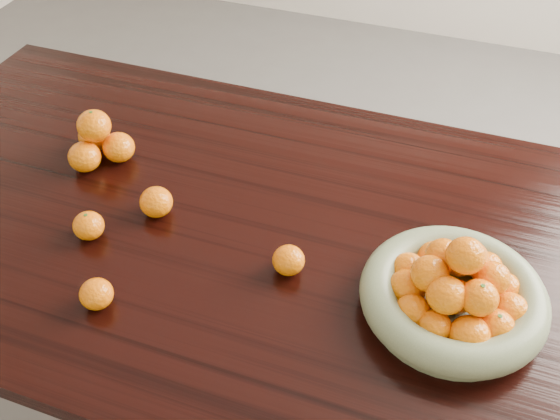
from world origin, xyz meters
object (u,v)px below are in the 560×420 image
(dining_table, at_px, (282,261))
(orange_pyramid, at_px, (98,141))
(fruit_bowl, at_px, (454,294))
(loose_orange_0, at_px, (89,226))

(dining_table, bearing_deg, orange_pyramid, 169.66)
(fruit_bowl, relative_size, orange_pyramid, 2.21)
(dining_table, bearing_deg, loose_orange_0, -158.54)
(dining_table, height_order, orange_pyramid, orange_pyramid)
(dining_table, xyz_separation_m, orange_pyramid, (-0.48, 0.09, 0.14))
(dining_table, relative_size, loose_orange_0, 31.49)
(loose_orange_0, bearing_deg, orange_pyramid, 116.91)
(loose_orange_0, bearing_deg, fruit_bowl, 4.42)
(dining_table, distance_m, orange_pyramid, 0.51)
(fruit_bowl, height_order, loose_orange_0, fruit_bowl)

